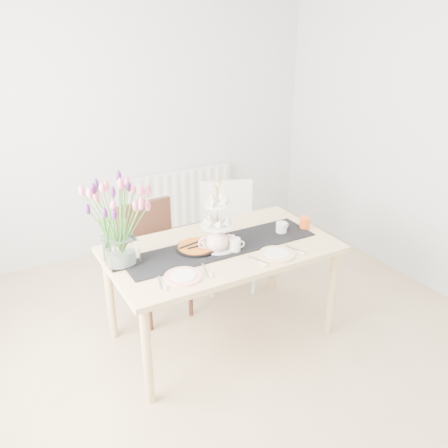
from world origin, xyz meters
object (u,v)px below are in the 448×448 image
radiator (179,198)px  chair_white (228,227)px  dining_table (222,256)px  mug_white (235,245)px  plate_left (183,276)px  chair_brown (153,250)px  tart_tin (197,247)px  plate_right (277,254)px  mug_grey (211,246)px  cream_jug (281,228)px  tulip_vase (117,210)px  mug_orange (305,223)px  teapot (217,242)px  cake_stand (218,230)px

radiator → chair_white: chair_white is taller
dining_table → mug_white: (0.05, -0.11, 0.12)m
plate_left → chair_brown: bearing=81.9°
tart_tin → radiator: bearing=69.8°
radiator → chair_brown: (-0.75, -1.16, 0.08)m
plate_left → plate_right: 0.68m
mug_grey → plate_left: (-0.31, -0.22, -0.04)m
cream_jug → mug_grey: mug_grey is taller
tart_tin → tulip_vase: bearing=173.1°
cream_jug → plate_right: cream_jug is taller
mug_orange → mug_grey: bearing=126.0°
plate_left → plate_right: size_ratio=0.97×
tart_tin → mug_grey: size_ratio=2.90×
radiator → plate_left: bearing=-113.5°
dining_table → plate_left: (-0.42, -0.25, 0.08)m
dining_table → chair_white: (0.45, 0.68, -0.13)m
tart_tin → chair_white: bearing=45.7°
mug_white → plate_right: mug_white is taller
teapot → mug_orange: teapot is taller
cake_stand → tart_tin: (-0.15, 0.03, -0.11)m
tulip_vase → teapot: tulip_vase is taller
mug_white → mug_orange: bearing=17.6°
mug_grey → mug_orange: bearing=-11.4°
dining_table → cream_jug: (0.50, -0.01, 0.12)m
mug_white → mug_orange: mug_white is taller
chair_white → dining_table: bearing=-102.7°
mug_orange → cake_stand: bearing=122.1°
chair_white → tart_tin: 0.92m
chair_white → cake_stand: 0.88m
teapot → plate_right: size_ratio=1.02×
plate_left → cream_jug: bearing=14.5°
mug_grey → mug_orange: 0.81m
dining_table → mug_white: 0.17m
chair_brown → mug_orange: 1.22m
mug_grey → plate_left: mug_grey is taller
tulip_vase → plate_left: bearing=-52.8°
chair_brown → cream_jug: chair_brown is taller
plate_left → plate_right: same height
mug_orange → plate_right: size_ratio=0.38×
mug_white → teapot: bearing=166.2°
mug_orange → plate_right: mug_orange is taller
tulip_vase → mug_white: size_ratio=7.19×
plate_left → tulip_vase: bearing=127.2°
chair_brown → chair_white: bearing=2.0°
radiator → tart_tin: (-0.63, -1.71, 0.32)m
chair_brown → mug_grey: (0.19, -0.64, 0.27)m
mug_grey → mug_orange: size_ratio=1.08×
teapot → plate_right: (0.33, -0.24, -0.07)m
chair_brown → teapot: (0.23, -0.65, 0.30)m
cream_jug → cake_stand: bearing=168.8°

